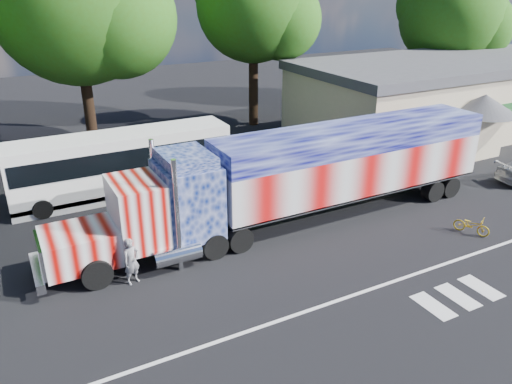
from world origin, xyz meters
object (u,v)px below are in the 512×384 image
semi_truck (305,174)px  tree_ne_a (255,5)px  tree_far_ne (453,17)px  tree_n_mid (78,0)px  woman (132,261)px  bicycle (472,225)px  coach_bus (123,163)px

semi_truck → tree_ne_a: tree_ne_a is taller
semi_truck → tree_far_ne: tree_far_ne is taller
tree_n_mid → tree_ne_a: bearing=1.1°
semi_truck → woman: 8.63m
bicycle → tree_ne_a: tree_ne_a is taller
tree_n_mid → semi_truck: bearing=-68.4°
woman → tree_far_ne: size_ratio=0.15×
woman → bicycle: 14.61m
semi_truck → tree_far_ne: size_ratio=1.80×
semi_truck → tree_far_ne: (23.72, 14.04, 5.14)m
woman → tree_n_mid: (2.17, 17.12, 8.34)m
coach_bus → tree_far_ne: 31.55m
tree_ne_a → coach_bus: bearing=-144.5°
woman → tree_ne_a: (14.29, 17.35, 7.77)m
tree_n_mid → tree_ne_a: (12.12, 0.23, -0.57)m
woman → semi_truck: bearing=-12.4°
coach_bus → semi_truck: bearing=-47.6°
tree_far_ne → bicycle: bearing=-133.9°
woman → tree_n_mid: bearing=61.0°
bicycle → tree_far_ne: 26.72m
woman → bicycle: woman is taller
coach_bus → tree_far_ne: size_ratio=0.94×
semi_truck → tree_n_mid: bearing=111.6°
tree_n_mid → tree_ne_a: 12.14m
semi_truck → tree_ne_a: 18.16m
semi_truck → bicycle: size_ratio=13.78×
tree_n_mid → coach_bus: bearing=-91.9°
tree_n_mid → tree_far_ne: bearing=-3.2°
tree_far_ne → tree_n_mid: 30.05m
coach_bus → bicycle: (12.37, -11.66, -1.28)m
coach_bus → tree_n_mid: bearing=88.1°
woman → bicycle: bearing=-34.2°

